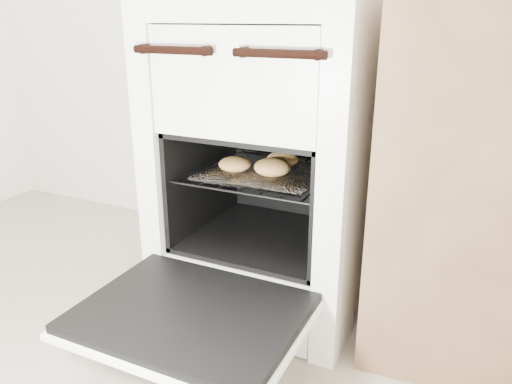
# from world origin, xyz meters

# --- Properties ---
(stove) EXTENTS (0.60, 0.66, 0.91)m
(stove) POSITION_xyz_m (0.08, 1.17, 0.45)
(stove) COLOR white
(stove) RESTS_ON ground
(oven_door) EXTENTS (0.54, 0.42, 0.04)m
(oven_door) POSITION_xyz_m (0.08, 0.67, 0.20)
(oven_door) COLOR black
(oven_door) RESTS_ON stove
(oven_rack) EXTENTS (0.43, 0.42, 0.01)m
(oven_rack) POSITION_xyz_m (0.08, 1.10, 0.43)
(oven_rack) COLOR black
(oven_rack) RESTS_ON stove
(foil_sheet) EXTENTS (0.34, 0.30, 0.01)m
(foil_sheet) POSITION_xyz_m (0.08, 1.08, 0.44)
(foil_sheet) COLOR silver
(foil_sheet) RESTS_ON oven_rack
(baked_rolls) EXTENTS (0.23, 0.22, 0.05)m
(baked_rolls) POSITION_xyz_m (0.08, 1.08, 0.47)
(baked_rolls) COLOR tan
(baked_rolls) RESTS_ON foil_sheet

